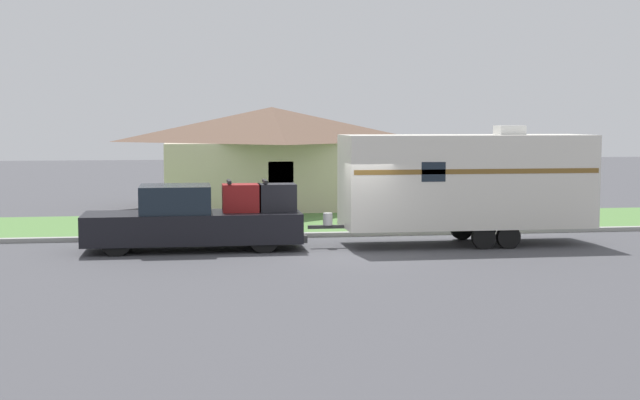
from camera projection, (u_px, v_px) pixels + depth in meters
name	position (u px, v px, depth m)	size (l,w,h in m)	color
ground_plane	(351.00, 254.00, 24.88)	(120.00, 120.00, 0.00)	#47474C
curb_strip	(330.00, 234.00, 28.57)	(80.00, 0.30, 0.14)	#999993
lawn_strip	(314.00, 223.00, 32.17)	(80.00, 7.00, 0.03)	#568442
house_across_street	(272.00, 155.00, 38.83)	(9.83, 8.30, 4.29)	beige
pickup_truck	(196.00, 220.00, 25.56)	(6.30, 1.98, 2.01)	black
travel_trailer	(466.00, 181.00, 26.64)	(8.49, 2.37, 3.57)	black
mailbox	(254.00, 204.00, 29.10)	(0.48, 0.20, 1.28)	brown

